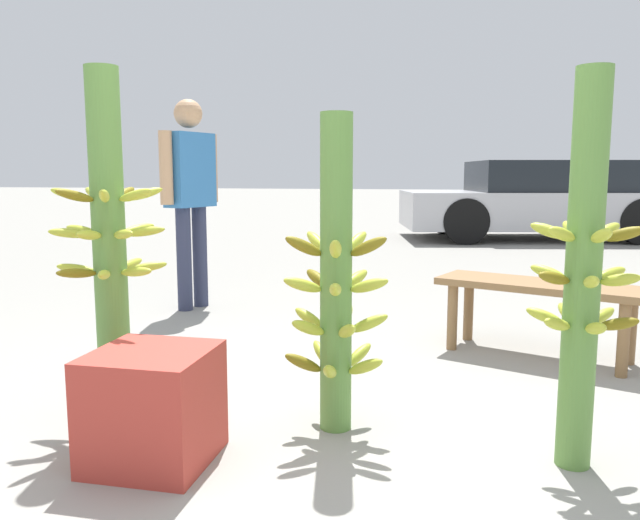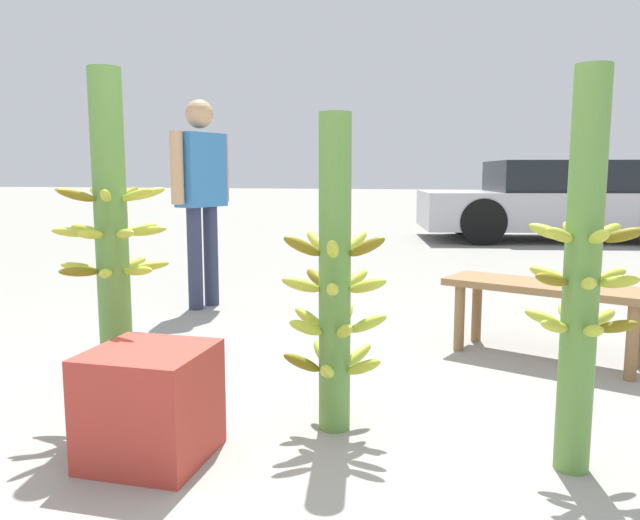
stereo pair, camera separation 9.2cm
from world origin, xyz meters
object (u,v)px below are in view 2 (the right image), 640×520
banana_stalk_left (112,243)px  parked_car (558,201)px  produce_crate (151,404)px  market_bench (548,297)px  vendor_person (201,185)px  banana_stalk_center (335,282)px  banana_stalk_right (582,276)px

banana_stalk_left → parked_car: (2.71, 8.13, -0.13)m
produce_crate → market_bench: bearing=47.7°
banana_stalk_left → market_bench: (1.90, 1.29, -0.39)m
vendor_person → produce_crate: (0.93, -2.47, -0.74)m
banana_stalk_left → banana_stalk_center: bearing=3.1°
produce_crate → banana_stalk_center: bearing=36.5°
banana_stalk_left → vendor_person: (-0.56, 2.09, 0.20)m
banana_stalk_right → market_bench: size_ratio=1.18×
market_bench → parked_car: parked_car is taller
vendor_person → produce_crate: bearing=-141.4°
banana_stalk_center → banana_stalk_right: 0.91m
banana_stalk_left → vendor_person: bearing=104.9°
parked_car → produce_crate: parked_car is taller
banana_stalk_left → parked_car: 8.57m
vendor_person → market_bench: bearing=-90.1°
banana_stalk_right → vendor_person: (-2.41, 2.18, 0.26)m
market_bench → parked_car: 6.89m
parked_car → produce_crate: bearing=153.2°
banana_stalk_center → market_bench: 1.57m
banana_stalk_left → market_bench: 2.33m
banana_stalk_left → banana_stalk_center: 0.97m
banana_stalk_right → market_bench: 1.42m
vendor_person → market_bench: 2.65m
banana_stalk_right → vendor_person: vendor_person is taller
banana_stalk_left → produce_crate: (0.37, -0.38, -0.54)m
market_bench → banana_stalk_right: bearing=-70.2°
banana_stalk_left → parked_car: banana_stalk_left is taller
banana_stalk_left → parked_car: size_ratio=0.33×
market_bench → produce_crate: (-1.52, -1.67, -0.15)m
banana_stalk_center → parked_car: (1.75, 8.08, 0.00)m
banana_stalk_right → produce_crate: bearing=-168.9°
banana_stalk_left → banana_stalk_center: size_ratio=1.16×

